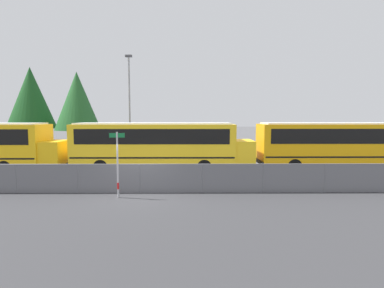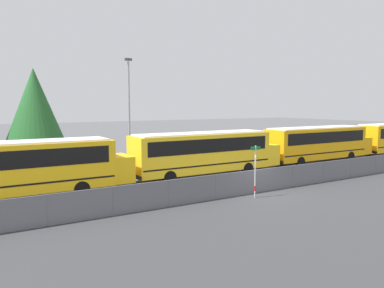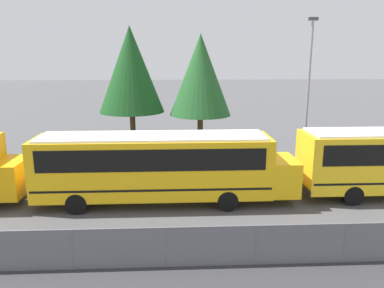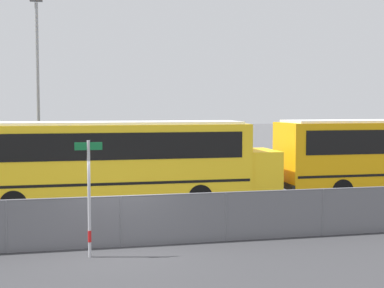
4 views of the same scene
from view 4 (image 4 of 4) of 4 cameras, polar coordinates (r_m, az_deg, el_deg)
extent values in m
plane|color=#4C4C4F|center=(15.24, -7.58, -10.82)|extent=(200.00, 200.00, 0.00)
cube|color=#9EA0A5|center=(15.07, -7.60, -8.22)|extent=(102.66, 0.03, 1.42)
cube|color=slate|center=(15.06, -7.60, -8.23)|extent=(102.66, 0.01, 1.42)
cylinder|color=slate|center=(14.94, -7.63, -5.56)|extent=(102.66, 0.05, 0.05)
cylinder|color=slate|center=(15.14, -19.19, -8.35)|extent=(0.07, 0.07, 1.42)
cylinder|color=slate|center=(15.07, -7.60, -8.22)|extent=(0.07, 0.07, 1.42)
cylinder|color=slate|center=(15.60, 3.63, -7.77)|extent=(0.07, 0.07, 1.42)
cylinder|color=slate|center=(16.66, 13.74, -7.12)|extent=(0.07, 0.07, 1.42)
cube|color=yellow|center=(20.89, -8.96, -1.67)|extent=(10.91, 2.54, 2.74)
cube|color=black|center=(20.84, -8.98, -0.01)|extent=(10.03, 2.58, 0.99)
cube|color=black|center=(20.98, -8.94, -3.75)|extent=(10.69, 2.57, 0.10)
cube|color=yellow|center=(22.14, 7.06, -2.75)|extent=(1.31, 2.34, 1.65)
cube|color=silver|center=(20.79, -9.00, 2.24)|extent=(10.36, 2.29, 0.10)
cylinder|color=black|center=(22.63, -0.49, -4.68)|extent=(0.94, 0.28, 0.94)
cylinder|color=black|center=(20.41, 0.83, -5.64)|extent=(0.94, 0.28, 0.94)
cylinder|color=black|center=(22.28, -17.84, -5.01)|extent=(0.94, 0.28, 0.94)
cylinder|color=black|center=(20.02, -18.49, -6.03)|extent=(0.94, 0.28, 0.94)
cube|color=black|center=(22.85, 9.58, -4.27)|extent=(0.12, 2.54, 0.24)
cylinder|color=black|center=(24.76, 13.16, -4.04)|extent=(0.94, 0.28, 0.94)
cylinder|color=black|center=(22.72, 15.65, -4.80)|extent=(0.94, 0.28, 0.94)
cylinder|color=#B7B7BC|center=(14.04, -10.92, -5.80)|extent=(0.08, 0.08, 3.03)
cylinder|color=red|center=(14.23, -10.86, -9.64)|extent=(0.09, 0.09, 0.30)
cube|color=#147238|center=(13.87, -10.99, -0.23)|extent=(0.70, 0.02, 0.20)
cylinder|color=gray|center=(27.59, -16.11, 5.09)|extent=(0.16, 0.16, 8.97)
camera|label=1|loc=(3.60, 73.27, -1.67)|focal=28.00mm
camera|label=2|loc=(14.11, -112.15, 4.38)|focal=35.00mm
camera|label=3|loc=(11.53, -85.28, 15.38)|focal=35.00mm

